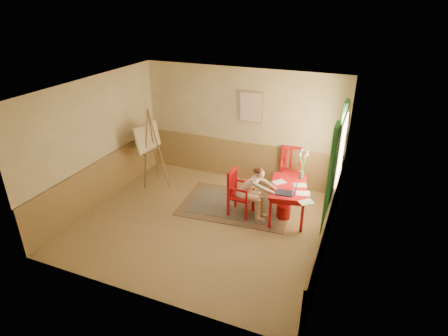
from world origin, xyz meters
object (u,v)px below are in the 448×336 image
at_px(table, 288,189).
at_px(laptop, 288,192).
at_px(chair_left, 239,193).
at_px(chair_back, 290,170).
at_px(easel, 149,140).
at_px(figure, 252,190).

height_order(table, laptop, laptop).
xyz_separation_m(chair_left, chair_back, (0.76, 1.45, 0.03)).
xyz_separation_m(table, easel, (-3.47, 0.21, 0.51)).
xyz_separation_m(figure, laptop, (0.74, -0.01, 0.12)).
xyz_separation_m(chair_left, laptop, (1.04, -0.04, 0.26)).
bearing_deg(laptop, chair_back, 100.62).
bearing_deg(chair_left, chair_back, 62.34).
bearing_deg(chair_back, figure, -107.45).
relative_size(table, figure, 1.12).
height_order(table, chair_back, chair_back).
distance_m(chair_left, easel, 2.62).
height_order(table, chair_left, chair_left).
relative_size(table, chair_left, 1.29).
height_order(chair_back, easel, easel).
bearing_deg(chair_left, laptop, -2.27).
bearing_deg(easel, chair_left, -11.73).
height_order(table, easel, easel).
xyz_separation_m(chair_back, easel, (-3.25, -0.93, 0.60)).
bearing_deg(chair_left, table, 17.37).
bearing_deg(laptop, easel, 171.00).
relative_size(chair_left, chair_back, 0.95).
distance_m(chair_back, easel, 3.43).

